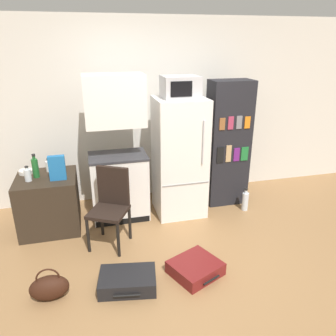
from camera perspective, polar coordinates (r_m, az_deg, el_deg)
The scene contains 17 objects.
ground_plane at distance 3.64m, azimuth 4.75°, elevation -17.21°, with size 24.00×24.00×0.00m, color olive.
wall_back at distance 4.92m, azimuth -0.06°, elevation 10.01°, with size 6.40×0.10×2.59m.
side_table at distance 4.41m, azimuth -20.00°, elevation -5.69°, with size 0.71×0.68×0.70m.
kitchen_hutch at distance 4.27m, azimuth -8.75°, elevation 2.09°, with size 0.75×0.51×1.89m.
refrigerator at distance 4.39m, azimuth 2.00°, elevation 1.82°, with size 0.65×0.64×1.59m.
microwave at distance 4.17m, azimuth 2.16°, elevation 13.93°, with size 0.46×0.38×0.27m.
bookshelf at distance 4.72m, azimuth 10.36°, elevation 4.11°, with size 0.58×0.36×1.77m.
bottle_clear_short at distance 4.20m, azimuth -23.24°, elevation -1.08°, with size 0.08×0.08×0.19m.
bottle_green_tall at distance 4.26m, azimuth -22.10°, elevation 0.07°, with size 0.08×0.08×0.30m.
bottle_milk_white at distance 4.41m, azimuth -20.02°, elevation 0.35°, with size 0.08×0.08×0.17m.
bowl at distance 4.46m, azimuth -23.52°, elevation -0.60°, with size 0.17×0.17×0.05m.
cereal_box at distance 4.08m, azimuth -18.74°, elevation 0.01°, with size 0.19×0.07×0.30m.
chair at distance 3.85m, azimuth -9.91°, elevation -5.62°, with size 0.54×0.54×0.92m.
suitcase_large_flat at distance 3.55m, azimuth 4.79°, elevation -16.96°, with size 0.60×0.58×0.14m.
suitcase_small_flat at distance 3.40m, azimuth -7.04°, elevation -18.93°, with size 0.60×0.45×0.15m.
handbag at distance 3.41m, azimuth -19.97°, elevation -18.96°, with size 0.36×0.20×0.33m.
water_bottle_front at distance 4.78m, azimuth 13.29°, elevation -5.58°, with size 0.09×0.09×0.34m.
Camera 1 is at (-0.97, -2.67, 2.27)m, focal length 35.00 mm.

